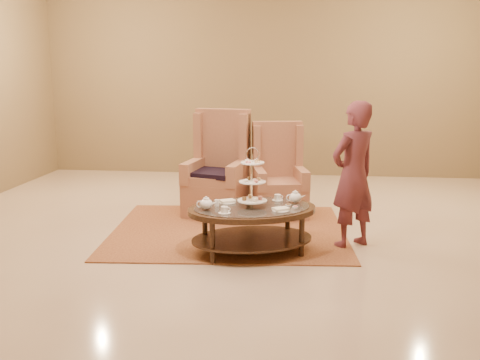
# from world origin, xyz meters

# --- Properties ---
(ground) EXTENTS (8.00, 8.00, 0.00)m
(ground) POSITION_xyz_m (0.00, 0.00, 0.00)
(ground) COLOR beige
(ground) RESTS_ON ground
(ceiling) EXTENTS (8.00, 8.00, 0.02)m
(ceiling) POSITION_xyz_m (0.00, 0.00, 0.00)
(ceiling) COLOR white
(ceiling) RESTS_ON ground
(wall_back) EXTENTS (8.00, 0.04, 3.50)m
(wall_back) POSITION_xyz_m (0.00, 4.00, 1.75)
(wall_back) COLOR olive
(wall_back) RESTS_ON ground
(rug) EXTENTS (2.89, 2.47, 0.01)m
(rug) POSITION_xyz_m (-0.20, 0.39, 0.01)
(rug) COLOR #AE713D
(rug) RESTS_ON ground
(tea_table) EXTENTS (1.56, 1.30, 1.12)m
(tea_table) POSITION_xyz_m (0.15, -0.34, 0.41)
(tea_table) COLOR black
(tea_table) RESTS_ON ground
(armchair_left) EXTENTS (0.85, 0.87, 1.37)m
(armchair_left) POSITION_xyz_m (-0.45, 1.22, 0.46)
(armchair_left) COLOR #AC7051
(armchair_left) RESTS_ON ground
(armchair_right) EXTENTS (0.78, 0.80, 1.22)m
(armchair_right) POSITION_xyz_m (0.35, 1.21, 0.41)
(armchair_right) COLOR #AC7051
(armchair_right) RESTS_ON ground
(person) EXTENTS (0.68, 0.65, 1.57)m
(person) POSITION_xyz_m (1.19, 0.00, 0.79)
(person) COLOR brown
(person) RESTS_ON ground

